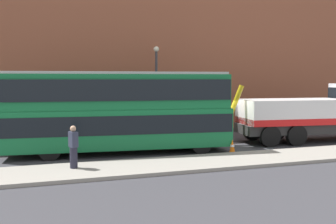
# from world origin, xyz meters

# --- Properties ---
(ground_plane) EXTENTS (120.00, 120.00, 0.00)m
(ground_plane) POSITION_xyz_m (0.00, 0.00, 0.00)
(ground_plane) COLOR #38383D
(near_kerb) EXTENTS (60.00, 2.80, 0.15)m
(near_kerb) POSITION_xyz_m (0.00, -4.20, 0.07)
(near_kerb) COLOR gray
(near_kerb) RESTS_ON ground_plane
(building_facade) EXTENTS (60.00, 1.50, 16.00)m
(building_facade) POSITION_xyz_m (0.00, 6.93, 8.07)
(building_facade) COLOR #935138
(building_facade) RESTS_ON ground_plane
(recovery_tow_truck) EXTENTS (10.23, 3.50, 3.67)m
(recovery_tow_truck) POSITION_xyz_m (5.74, -0.64, 1.76)
(recovery_tow_truck) COLOR #2D2D2D
(recovery_tow_truck) RESTS_ON ground_plane
(double_decker_bus) EXTENTS (11.19, 3.61, 4.06)m
(double_decker_bus) POSITION_xyz_m (-6.26, -0.60, 2.23)
(double_decker_bus) COLOR #146B38
(double_decker_bus) RESTS_ON ground_plane
(pedestrian_onlooker) EXTENTS (0.39, 0.47, 1.71)m
(pedestrian_onlooker) POSITION_xyz_m (-8.77, -3.84, 0.99)
(pedestrian_onlooker) COLOR #232333
(pedestrian_onlooker) RESTS_ON near_kerb
(traffic_cone_near_bus) EXTENTS (0.36, 0.36, 0.72)m
(traffic_cone_near_bus) POSITION_xyz_m (-0.99, -2.47, 0.34)
(traffic_cone_near_bus) COLOR orange
(traffic_cone_near_bus) RESTS_ON ground_plane
(street_lamp) EXTENTS (0.36, 0.36, 5.83)m
(street_lamp) POSITION_xyz_m (-2.82, 4.74, 3.47)
(street_lamp) COLOR #38383D
(street_lamp) RESTS_ON ground_plane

